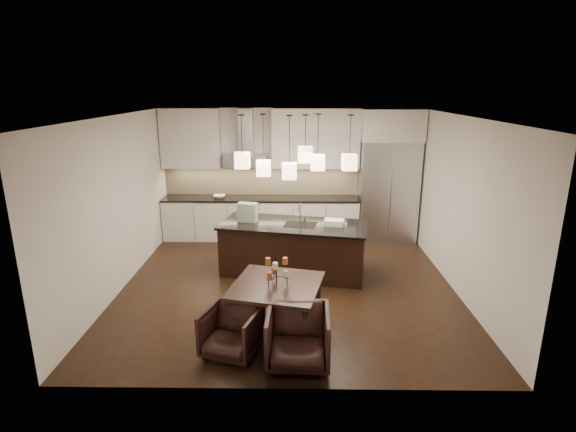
{
  "coord_description": "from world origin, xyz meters",
  "views": [
    {
      "loc": [
        0.1,
        -7.01,
        3.24
      ],
      "look_at": [
        0.0,
        0.2,
        1.15
      ],
      "focal_mm": 28.0,
      "sensor_mm": 36.0,
      "label": 1
    }
  ],
  "objects_px": {
    "refrigerator": "(388,191)",
    "island_body": "(294,249)",
    "armchair_right": "(298,337)",
    "dining_table": "(277,307)",
    "armchair_left": "(232,332)"
  },
  "relations": [
    {
      "from": "refrigerator",
      "to": "dining_table",
      "type": "height_order",
      "value": "refrigerator"
    },
    {
      "from": "refrigerator",
      "to": "armchair_right",
      "type": "bearing_deg",
      "value": -112.76
    },
    {
      "from": "island_body",
      "to": "armchair_left",
      "type": "bearing_deg",
      "value": -95.42
    },
    {
      "from": "refrigerator",
      "to": "island_body",
      "type": "distance_m",
      "value": 2.81
    },
    {
      "from": "dining_table",
      "to": "island_body",
      "type": "bearing_deg",
      "value": 96.21
    },
    {
      "from": "dining_table",
      "to": "armchair_right",
      "type": "bearing_deg",
      "value": -56.92
    },
    {
      "from": "dining_table",
      "to": "armchair_right",
      "type": "distance_m",
      "value": 0.82
    },
    {
      "from": "island_body",
      "to": "armchair_right",
      "type": "distance_m",
      "value": 2.78
    },
    {
      "from": "refrigerator",
      "to": "island_body",
      "type": "relative_size",
      "value": 0.87
    },
    {
      "from": "dining_table",
      "to": "armchair_left",
      "type": "bearing_deg",
      "value": -119.86
    },
    {
      "from": "refrigerator",
      "to": "armchair_left",
      "type": "xyz_separation_m",
      "value": [
        -2.77,
        -4.45,
        -0.77
      ]
    },
    {
      "from": "dining_table",
      "to": "armchair_left",
      "type": "distance_m",
      "value": 0.79
    },
    {
      "from": "armchair_left",
      "to": "armchair_right",
      "type": "bearing_deg",
      "value": 4.9
    },
    {
      "from": "armchair_right",
      "to": "dining_table",
      "type": "bearing_deg",
      "value": 112.31
    },
    {
      "from": "refrigerator",
      "to": "armchair_right",
      "type": "xyz_separation_m",
      "value": [
        -1.95,
        -4.64,
        -0.72
      ]
    }
  ]
}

